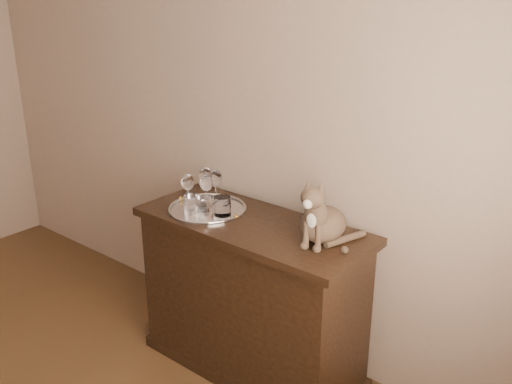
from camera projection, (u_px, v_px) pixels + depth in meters
wall_back at (204, 96)px, 3.19m from camera, size 4.00×0.10×2.70m
sideboard at (252, 298)px, 2.93m from camera, size 1.20×0.50×0.85m
tray at (208, 210)px, 2.92m from camera, size 0.40×0.40×0.01m
wine_glass_a at (206, 185)px, 2.97m from camera, size 0.07×0.07×0.20m
wine_glass_b at (216, 187)px, 2.97m from camera, size 0.07×0.07×0.18m
wine_glass_c at (188, 191)px, 2.92m from camera, size 0.07×0.07×0.18m
wine_glass_d at (206, 192)px, 2.90m from camera, size 0.07×0.07×0.18m
tumbler_a at (204, 206)px, 2.82m from camera, size 0.09×0.09×0.10m
tumbler_b at (192, 204)px, 2.86m from camera, size 0.08×0.08×0.09m
tumbler_c at (223, 206)px, 2.83m from camera, size 0.09×0.09×0.10m
cat at (324, 208)px, 2.54m from camera, size 0.35×0.33×0.32m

